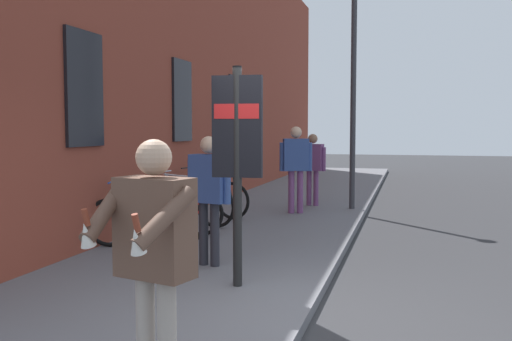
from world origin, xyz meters
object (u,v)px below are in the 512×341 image
Objects in this scene: bicycle_by_door at (146,220)px; transit_info_sign at (237,141)px; bicycle_under_window at (169,212)px; street_lamp at (354,71)px; tourist_with_hotdogs at (153,244)px; bicycle_far_end at (189,204)px; bicycle_end_of_row at (209,198)px; pedestrian_near_bus at (313,162)px; pedestrian_crossing_street at (209,187)px; pedestrian_by_facade at (296,160)px.

transit_info_sign reaches higher than bicycle_by_door.
street_lamp is (3.98, -2.52, 2.56)m from bicycle_under_window.
transit_info_sign reaches higher than bicycle_under_window.
street_lamp reaches higher than bicycle_by_door.
transit_info_sign reaches higher than tourist_with_hotdogs.
bicycle_far_end is 6.63m from tourist_with_hotdogs.
tourist_with_hotdogs is at bearing -162.77° from bicycle_end_of_row.
pedestrian_near_bus is at bearing 73.37° from street_lamp.
street_lamp is (4.81, -2.51, 2.56)m from bicycle_by_door.
pedestrian_crossing_street is at bearing -153.25° from bicycle_far_end.
bicycle_under_window is at bearing 159.26° from pedestrian_near_bus.
bicycle_under_window is 0.34× the size of street_lamp.
street_lamp reaches higher than bicycle_under_window.
transit_info_sign is 2.83m from tourist_with_hotdogs.
transit_info_sign reaches higher than pedestrian_by_facade.
transit_info_sign is at bearing -142.34° from pedestrian_crossing_street.
pedestrian_by_facade is at bearing -20.83° from bicycle_by_door.
pedestrian_crossing_street is (-1.66, -1.28, 0.61)m from bicycle_under_window.
pedestrian_by_facade is (3.85, -1.46, 0.69)m from bicycle_by_door.
pedestrian_near_bus is at bearing -6.45° from pedestrian_by_facade.
street_lamp is at bearing -27.56° from bicycle_by_door.
bicycle_far_end is 1.08× the size of pedestrian_crossing_street.
bicycle_far_end and bicycle_end_of_row have the same top height.
pedestrian_crossing_street reaches higher than bicycle_end_of_row.
pedestrian_by_facade is at bearing 5.11° from tourist_with_hotdogs.
bicycle_by_door is at bearing -179.53° from bicycle_under_window.
transit_info_sign is at bearing 174.54° from street_lamp.
bicycle_under_window is 5.71m from tourist_with_hotdogs.
street_lamp reaches higher than bicycle_far_end.
bicycle_far_end is 1.10× the size of pedestrian_near_bus.
transit_info_sign reaches higher than bicycle_end_of_row.
pedestrian_crossing_street is (-0.83, -1.28, 0.61)m from bicycle_by_door.
bicycle_end_of_row is 1.05× the size of tourist_with_hotdogs.
street_lamp is (-0.27, -0.91, 1.96)m from pedestrian_near_bus.
pedestrian_crossing_street is at bearing -142.38° from bicycle_under_window.
bicycle_end_of_row is at bearing -0.93° from bicycle_far_end.
transit_info_sign is 6.76m from pedestrian_near_bus.
tourist_with_hotdogs is at bearing -176.40° from pedestrian_near_bus.
tourist_with_hotdogs is at bearing -165.46° from pedestrian_crossing_street.
bicycle_under_window is at bearing 147.68° from street_lamp.
bicycle_far_end is 1.00× the size of pedestrian_by_facade.
transit_info_sign is (-3.44, -1.95, 1.21)m from bicycle_far_end.
pedestrian_crossing_street is 0.92× the size of pedestrian_by_facade.
pedestrian_by_facade reaches higher than bicycle_end_of_row.
street_lamp is (9.21, -0.31, 1.92)m from tourist_with_hotdogs.
bicycle_by_door is at bearing 26.59° from tourist_with_hotdogs.
bicycle_by_door and bicycle_far_end have the same top height.
bicycle_end_of_row is 1.07× the size of pedestrian_crossing_street.
bicycle_far_end is at bearing 139.51° from street_lamp.
bicycle_far_end is at bearing 179.07° from bicycle_end_of_row.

